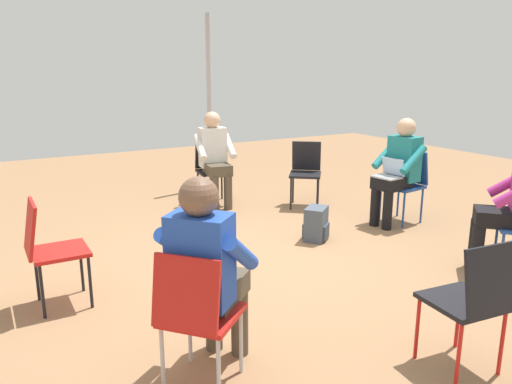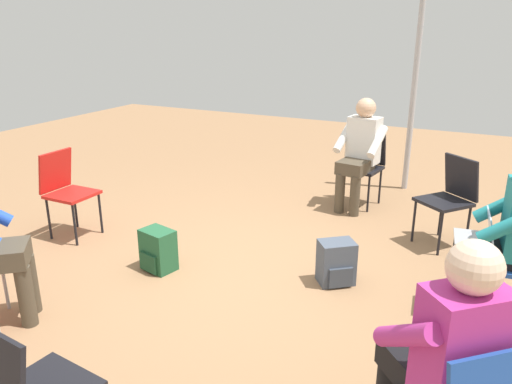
{
  "view_description": "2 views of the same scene",
  "coord_description": "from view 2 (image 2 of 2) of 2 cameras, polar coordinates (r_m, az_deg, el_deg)",
  "views": [
    {
      "loc": [
        3.84,
        -2.38,
        1.8
      ],
      "look_at": [
        0.27,
        -0.35,
        0.77
      ],
      "focal_mm": 35.0,
      "sensor_mm": 36.0,
      "label": 1
    },
    {
      "loc": [
        3.28,
        1.72,
        2.01
      ],
      "look_at": [
        0.26,
        0.22,
        0.86
      ],
      "focal_mm": 35.0,
      "sensor_mm": 36.0,
      "label": 2
    }
  ],
  "objects": [
    {
      "name": "person_in_magenta",
      "position": [
        2.38,
        20.85,
        -16.43
      ],
      "size": [
        0.63,
        0.63,
        1.24
      ],
      "rotation": [
        0.0,
        0.0,
        2.32
      ],
      "color": "black",
      "rests_on": "ground"
    },
    {
      "name": "chair_northwest",
      "position": [
        4.98,
        21.29,
        -0.29
      ],
      "size": [
        0.58,
        0.58,
        0.85
      ],
      "rotation": [
        0.0,
        0.0,
        -2.24
      ],
      "color": "black",
      "rests_on": "ground"
    },
    {
      "name": "backpack_by_empty_chair",
      "position": [
        4.37,
        -11.09,
        -6.76
      ],
      "size": [
        0.29,
        0.32,
        0.36
      ],
      "rotation": [
        0.0,
        0.0,
        1.34
      ],
      "color": "#235B38",
      "rests_on": "ground"
    },
    {
      "name": "person_with_laptop",
      "position": [
        3.79,
        26.61,
        -3.76
      ],
      "size": [
        0.53,
        0.56,
        1.24
      ],
      "rotation": [
        0.0,
        0.0,
        -3.02
      ],
      "color": "black",
      "rests_on": "ground"
    },
    {
      "name": "person_in_white",
      "position": [
        5.67,
        11.79,
        4.91
      ],
      "size": [
        0.56,
        0.54,
        1.24
      ],
      "rotation": [
        0.0,
        0.0,
        -1.72
      ],
      "color": "#4C4233",
      "rests_on": "ground"
    },
    {
      "name": "ground_plane",
      "position": [
        4.22,
        -1.14,
        -9.72
      ],
      "size": [
        14.0,
        14.0,
        0.0
      ],
      "primitive_type": "plane",
      "color": "#99704C"
    },
    {
      "name": "tent_pole_near",
      "position": [
        6.41,
        17.64,
        11.33
      ],
      "size": [
        0.07,
        0.07,
        2.56
      ],
      "primitive_type": "cylinder",
      "color": "#B2B2B7",
      "rests_on": "ground"
    },
    {
      "name": "backpack_near_laptop_user",
      "position": [
        4.13,
        9.13,
        -8.22
      ],
      "size": [
        0.33,
        0.34,
        0.36
      ],
      "rotation": [
        0.0,
        0.0,
        2.25
      ],
      "color": "#475160",
      "rests_on": "ground"
    },
    {
      "name": "chair_west",
      "position": [
        5.87,
        12.31,
        3.34
      ],
      "size": [
        0.49,
        0.45,
        0.85
      ],
      "rotation": [
        0.0,
        0.0,
        -1.72
      ],
      "color": "black",
      "rests_on": "ground"
    },
    {
      "name": "chair_south",
      "position": [
        5.19,
        -20.89,
        0.49
      ],
      "size": [
        0.4,
        0.44,
        0.85
      ],
      "rotation": [
        0.0,
        0.0,
        -0.01
      ],
      "color": "red",
      "rests_on": "ground"
    }
  ]
}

